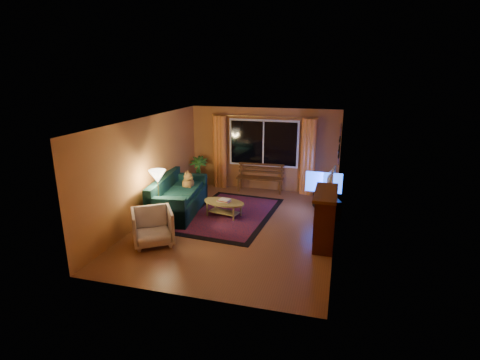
% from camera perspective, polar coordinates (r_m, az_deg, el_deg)
% --- Properties ---
extents(floor, '(4.50, 6.00, 0.02)m').
position_cam_1_polar(floor, '(8.96, -0.51, -7.04)').
color(floor, brown).
rests_on(floor, ground).
extents(ceiling, '(4.50, 6.00, 0.02)m').
position_cam_1_polar(ceiling, '(8.29, -0.56, 9.16)').
color(ceiling, white).
rests_on(ceiling, ground).
extents(wall_back, '(4.50, 0.02, 2.50)m').
position_cam_1_polar(wall_back, '(11.38, 3.63, 4.68)').
color(wall_back, '#B8733B').
rests_on(wall_back, ground).
extents(wall_left, '(0.02, 6.00, 2.50)m').
position_cam_1_polar(wall_left, '(9.39, -13.92, 1.70)').
color(wall_left, '#B8733B').
rests_on(wall_left, ground).
extents(wall_right, '(0.02, 6.00, 2.50)m').
position_cam_1_polar(wall_right, '(8.24, 14.77, -0.41)').
color(wall_right, '#B8733B').
rests_on(wall_right, ground).
extents(window, '(2.00, 0.02, 1.30)m').
position_cam_1_polar(window, '(11.28, 3.58, 5.61)').
color(window, black).
rests_on(window, wall_back).
extents(curtain_rod, '(3.20, 0.03, 0.03)m').
position_cam_1_polar(curtain_rod, '(11.12, 3.60, 9.62)').
color(curtain_rod, '#BF8C3F').
rests_on(curtain_rod, wall_back).
extents(curtain_left, '(0.36, 0.36, 2.24)m').
position_cam_1_polar(curtain_left, '(11.63, -3.05, 4.28)').
color(curtain_left, orange).
rests_on(curtain_left, ground).
extents(curtain_right, '(0.36, 0.36, 2.24)m').
position_cam_1_polar(curtain_right, '(11.10, 10.33, 3.45)').
color(curtain_right, orange).
rests_on(curtain_right, ground).
extents(bench, '(1.41, 0.45, 0.42)m').
position_cam_1_polar(bench, '(11.38, 3.07, -0.72)').
color(bench, '#49280F').
rests_on(bench, ground).
extents(potted_plant, '(0.67, 0.67, 1.01)m').
position_cam_1_polar(potted_plant, '(11.66, -6.32, 1.11)').
color(potted_plant, '#235B1E').
rests_on(potted_plant, ground).
extents(sofa, '(1.27, 2.39, 0.93)m').
position_cam_1_polar(sofa, '(9.78, -9.32, -2.27)').
color(sofa, '#0B292A').
rests_on(sofa, ground).
extents(dog, '(0.44, 0.50, 0.45)m').
position_cam_1_polar(dog, '(10.14, -7.92, -0.21)').
color(dog, olive).
rests_on(dog, sofa).
extents(armchair, '(1.10, 1.08, 0.84)m').
position_cam_1_polar(armchair, '(8.14, -13.19, -6.71)').
color(armchair, beige).
rests_on(armchair, ground).
extents(floor_lamp, '(0.26, 0.26, 1.31)m').
position_cam_1_polar(floor_lamp, '(9.06, -12.27, -2.65)').
color(floor_lamp, '#BF8C3F').
rests_on(floor_lamp, ground).
extents(rug, '(2.26, 3.34, 0.02)m').
position_cam_1_polar(rug, '(9.60, -1.45, -5.27)').
color(rug, maroon).
rests_on(rug, ground).
extents(coffee_table, '(1.30, 1.30, 0.40)m').
position_cam_1_polar(coffee_table, '(9.45, -2.44, -4.43)').
color(coffee_table, '#978948').
rests_on(coffee_table, ground).
extents(tv_console, '(0.77, 1.23, 0.49)m').
position_cam_1_polar(tv_console, '(9.90, 13.02, -3.58)').
color(tv_console, black).
rests_on(tv_console, ground).
extents(television, '(0.20, 1.15, 0.66)m').
position_cam_1_polar(television, '(9.73, 13.23, -0.40)').
color(television, black).
rests_on(television, tv_console).
extents(fireplace, '(0.40, 1.20, 1.10)m').
position_cam_1_polar(fireplace, '(8.09, 12.86, -5.84)').
color(fireplace, maroon).
rests_on(fireplace, ground).
extents(mirror_cluster, '(0.06, 0.60, 0.56)m').
position_cam_1_polar(mirror_cluster, '(9.37, 14.87, 5.06)').
color(mirror_cluster, black).
rests_on(mirror_cluster, wall_right).
extents(painting, '(0.04, 0.76, 0.96)m').
position_cam_1_polar(painting, '(10.53, 14.98, 5.42)').
color(painting, '#EC472D').
rests_on(painting, wall_right).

